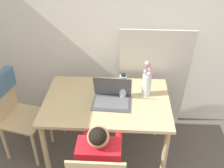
{
  "coord_description": "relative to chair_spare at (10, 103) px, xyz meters",
  "views": [
    {
      "loc": [
        -0.07,
        -0.37,
        2.18
      ],
      "look_at": [
        -0.18,
        1.56,
        0.9
      ],
      "focal_mm": 42.0,
      "sensor_mm": 36.0,
      "label": 1
    }
  ],
  "objects": [
    {
      "name": "dining_table",
      "position": [
        0.95,
        -0.04,
        0.02
      ],
      "size": [
        1.16,
        0.78,
        0.72
      ],
      "color": "#D6B784",
      "rests_on": "ground_plane"
    },
    {
      "name": "person_seated",
      "position": [
        0.95,
        -0.67,
        0.01
      ],
      "size": [
        0.32,
        0.42,
        1.01
      ],
      "rotation": [
        0.0,
        0.0,
        3.14
      ],
      "color": "red",
      "rests_on": "ground_plane"
    },
    {
      "name": "water_bottle",
      "position": [
        1.1,
        0.02,
        0.23
      ],
      "size": [
        0.07,
        0.07,
        0.25
      ],
      "color": "silver",
      "rests_on": "dining_table"
    },
    {
      "name": "chair_spare",
      "position": [
        0.0,
        0.0,
        0.0
      ],
      "size": [
        0.5,
        0.48,
        0.91
      ],
      "rotation": [
        0.0,
        0.0,
        1.36
      ],
      "color": "#D6B784",
      "rests_on": "ground_plane"
    },
    {
      "name": "laptop",
      "position": [
        1.0,
        -0.06,
        0.17
      ],
      "size": [
        0.35,
        0.26,
        0.24
      ],
      "rotation": [
        0.0,
        0.0,
        -0.04
      ],
      "color": "#4C4C51",
      "rests_on": "dining_table"
    },
    {
      "name": "flower_vase",
      "position": [
        1.32,
        0.07,
        0.26
      ],
      "size": [
        0.09,
        0.09,
        0.37
      ],
      "color": "silver",
      "rests_on": "dining_table"
    },
    {
      "name": "wall_back",
      "position": [
        1.18,
        0.62,
        0.64
      ],
      "size": [
        6.4,
        0.05,
        2.5
      ],
      "color": "white",
      "rests_on": "ground_plane"
    },
    {
      "name": "cardboard_panel",
      "position": [
        1.42,
        0.47,
        0.01
      ],
      "size": [
        0.74,
        0.19,
        1.25
      ],
      "color": "silver",
      "rests_on": "ground_plane"
    }
  ]
}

